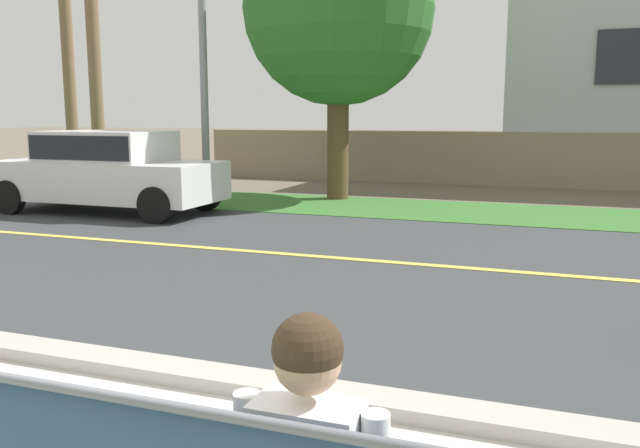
# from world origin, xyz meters

# --- Properties ---
(ground_plane) EXTENTS (140.00, 140.00, 0.00)m
(ground_plane) POSITION_xyz_m (0.00, 8.00, 0.00)
(ground_plane) COLOR #665B4C
(curb_edge) EXTENTS (44.00, 0.30, 0.11)m
(curb_edge) POSITION_xyz_m (0.00, 2.35, 0.06)
(curb_edge) COLOR #ADA89E
(curb_edge) RESTS_ON ground_plane
(street_asphalt) EXTENTS (52.00, 8.00, 0.01)m
(street_asphalt) POSITION_xyz_m (0.00, 6.50, 0.00)
(street_asphalt) COLOR #383A3D
(street_asphalt) RESTS_ON ground_plane
(road_centre_line) EXTENTS (48.00, 0.14, 0.01)m
(road_centre_line) POSITION_xyz_m (0.00, 6.50, 0.01)
(road_centre_line) COLOR #E0CC4C
(road_centre_line) RESTS_ON ground_plane
(far_verge_grass) EXTENTS (48.00, 2.80, 0.02)m
(far_verge_grass) POSITION_xyz_m (0.00, 11.26, 0.01)
(far_verge_grass) COLOR #38702D
(far_verge_grass) RESTS_ON ground_plane
(car_white_far) EXTENTS (4.30, 1.86, 1.54)m
(car_white_far) POSITION_xyz_m (-5.92, 8.90, 0.85)
(car_white_far) COLOR silver
(car_white_far) RESTS_ON ground_plane
(garden_wall) EXTENTS (13.00, 0.36, 1.40)m
(garden_wall) POSITION_xyz_m (-1.20, 16.37, 0.70)
(garden_wall) COLOR gray
(garden_wall) RESTS_ON ground_plane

